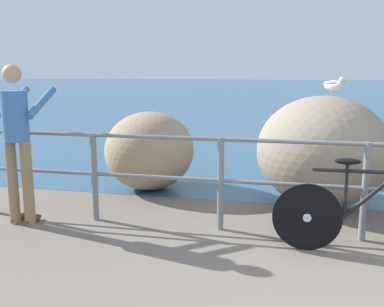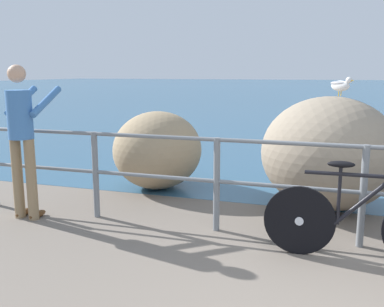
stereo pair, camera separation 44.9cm
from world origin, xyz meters
name	(u,v)px [view 1 (the left image)]	position (x,y,z in m)	size (l,w,h in m)	color
ground_plane	(304,107)	(0.00, 20.00, -0.05)	(120.00, 120.00, 0.10)	#6B6056
sea_surface	(296,87)	(0.00, 48.01, 0.00)	(120.00, 90.00, 0.01)	#2D5675
promenade_railing	(366,180)	(0.00, 1.96, 0.64)	(8.85, 0.07, 1.02)	slate
bicycle	(365,215)	(-0.04, 1.61, 0.39)	(1.70, 0.48, 0.92)	black
person_at_railing	(18,137)	(-3.69, 1.68, 0.99)	(0.47, 0.65, 1.78)	#8C7251
breakwater_boulder_main	(322,151)	(-0.34, 3.17, 0.70)	(1.67, 1.71, 1.41)	gray
breakwater_boulder_left	(150,151)	(-2.74, 3.41, 0.57)	(1.28, 1.41, 1.14)	#998363
seagull	(333,84)	(-0.25, 3.21, 1.55)	(0.30, 0.27, 0.23)	gold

